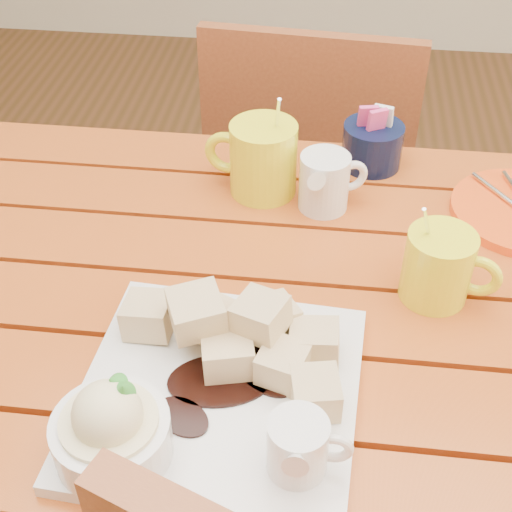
# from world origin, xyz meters

# --- Properties ---
(table) EXTENTS (1.20, 0.79, 0.75)m
(table) POSITION_xyz_m (0.00, 0.00, 0.64)
(table) COLOR #A74615
(table) RESTS_ON ground
(dessert_plate) EXTENTS (0.30, 0.30, 0.11)m
(dessert_plate) POSITION_xyz_m (-0.05, -0.15, 0.78)
(dessert_plate) COLOR white
(dessert_plate) RESTS_ON table
(coffee_mug_left) EXTENTS (0.13, 0.09, 0.16)m
(coffee_mug_left) POSITION_xyz_m (-0.03, 0.25, 0.80)
(coffee_mug_left) COLOR yellow
(coffee_mug_left) RESTS_ON table
(coffee_mug_right) EXTENTS (0.11, 0.08, 0.14)m
(coffee_mug_right) POSITION_xyz_m (0.20, 0.06, 0.80)
(coffee_mug_right) COLOR yellow
(coffee_mug_right) RESTS_ON table
(cream_pitcher) EXTENTS (0.10, 0.09, 0.08)m
(cream_pitcher) POSITION_xyz_m (0.06, 0.22, 0.79)
(cream_pitcher) COLOR white
(cream_pitcher) RESTS_ON table
(sugar_caddy) EXTENTS (0.09, 0.09, 0.10)m
(sugar_caddy) POSITION_xyz_m (0.12, 0.34, 0.79)
(sugar_caddy) COLOR black
(sugar_caddy) RESTS_ON table
(chair_far) EXTENTS (0.43, 0.43, 0.85)m
(chair_far) POSITION_xyz_m (0.02, 0.68, 0.48)
(chair_far) COLOR brown
(chair_far) RESTS_ON ground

